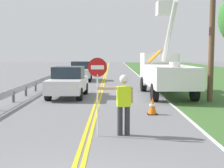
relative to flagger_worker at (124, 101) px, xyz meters
name	(u,v)px	position (x,y,z in m)	size (l,w,h in m)	color
centerline_yellow_left	(102,84)	(-1.16, 15.52, -1.04)	(0.11, 110.00, 0.01)	yellow
centerline_yellow_right	(105,84)	(-0.98, 15.52, -1.04)	(0.11, 110.00, 0.01)	yellow
edge_line_right	(149,84)	(2.53, 15.52, -1.04)	(0.12, 110.00, 0.01)	silver
edge_line_left	(58,84)	(-4.67, 15.52, -1.04)	(0.12, 110.00, 0.01)	silver
flagger_worker	(124,101)	(0.00, 0.00, 0.00)	(1.08, 0.29, 1.83)	#2D2D33
stop_sign_paddle	(98,79)	(-0.76, -0.10, 0.66)	(0.56, 0.04, 2.33)	silver
utility_bucket_truck	(166,71)	(2.77, 9.15, 0.37)	(2.67, 6.87, 5.46)	white
oncoming_sedan_nearest	(69,82)	(-2.80, 8.18, -0.21)	(2.02, 4.16, 1.70)	silver
oncoming_sedan_second	(81,71)	(-3.12, 18.71, -0.21)	(2.03, 4.16, 1.70)	silver
utility_pole_near	(213,21)	(4.65, 6.58, 3.00)	(1.80, 0.28, 7.72)	brown
traffic_cone_lead	(153,106)	(1.29, 3.19, -0.71)	(0.40, 0.40, 0.70)	orange
guardrail_left_shoulder	(40,82)	(-5.27, 12.00, -0.53)	(0.10, 32.00, 0.71)	#9EA0A3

